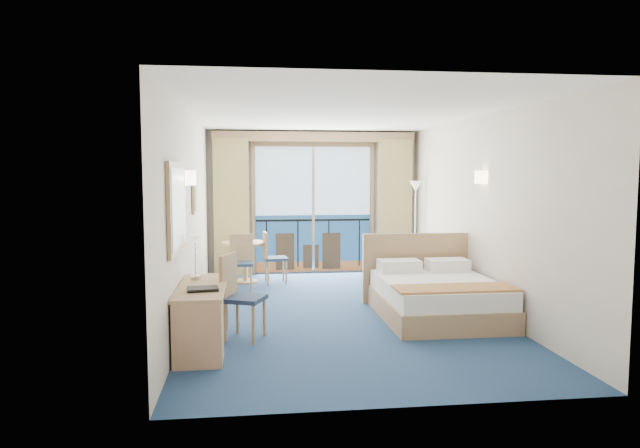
% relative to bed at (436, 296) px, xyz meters
% --- Properties ---
extents(floor, '(6.50, 6.50, 0.00)m').
position_rel_bed_xyz_m(floor, '(-1.24, 0.44, -0.29)').
color(floor, navy).
rests_on(floor, ground).
extents(room_walls, '(4.04, 6.54, 2.72)m').
position_rel_bed_xyz_m(room_walls, '(-1.24, 0.44, 1.49)').
color(room_walls, beige).
rests_on(room_walls, ground).
extents(balcony_door, '(2.36, 0.03, 2.52)m').
position_rel_bed_xyz_m(balcony_door, '(-1.24, 3.66, 0.86)').
color(balcony_door, navy).
rests_on(balcony_door, room_walls).
extents(curtain_left, '(0.65, 0.22, 2.55)m').
position_rel_bed_xyz_m(curtain_left, '(-2.79, 3.51, 0.99)').
color(curtain_left, tan).
rests_on(curtain_left, room_walls).
extents(curtain_right, '(0.65, 0.22, 2.55)m').
position_rel_bed_xyz_m(curtain_right, '(0.31, 3.51, 0.99)').
color(curtain_right, tan).
rests_on(curtain_right, room_walls).
extents(pelmet, '(3.80, 0.25, 0.18)m').
position_rel_bed_xyz_m(pelmet, '(-1.24, 3.54, 2.29)').
color(pelmet, '#A6835A').
rests_on(pelmet, room_walls).
extents(mirror, '(0.05, 1.25, 0.95)m').
position_rel_bed_xyz_m(mirror, '(-3.21, -1.06, 1.26)').
color(mirror, '#A6835A').
rests_on(mirror, room_walls).
extents(wall_print, '(0.04, 0.42, 0.52)m').
position_rel_bed_xyz_m(wall_print, '(-3.21, 0.89, 1.31)').
color(wall_print, '#A6835A').
rests_on(wall_print, room_walls).
extents(sconce_left, '(0.18, 0.18, 0.18)m').
position_rel_bed_xyz_m(sconce_left, '(-3.18, -0.16, 1.56)').
color(sconce_left, '#FFDDB2').
rests_on(sconce_left, room_walls).
extents(sconce_right, '(0.18, 0.18, 0.18)m').
position_rel_bed_xyz_m(sconce_right, '(0.70, 0.29, 1.56)').
color(sconce_right, '#FFDDB2').
rests_on(sconce_right, room_walls).
extents(bed, '(1.63, 1.94, 1.02)m').
position_rel_bed_xyz_m(bed, '(0.00, 0.00, 0.00)').
color(bed, '#A6835A').
rests_on(bed, ground).
extents(nightstand, '(0.40, 0.38, 0.53)m').
position_rel_bed_xyz_m(nightstand, '(0.54, 1.50, -0.02)').
color(nightstand, tan).
rests_on(nightstand, ground).
extents(phone, '(0.18, 0.15, 0.07)m').
position_rel_bed_xyz_m(phone, '(0.59, 1.49, 0.28)').
color(phone, white).
rests_on(phone, nightstand).
extents(armchair, '(1.13, 1.12, 0.74)m').
position_rel_bed_xyz_m(armchair, '(0.04, 1.79, 0.08)').
color(armchair, '#454854').
rests_on(armchair, ground).
extents(floor_lamp, '(0.24, 0.24, 1.76)m').
position_rel_bed_xyz_m(floor_lamp, '(0.59, 3.00, 1.05)').
color(floor_lamp, silver).
rests_on(floor_lamp, ground).
extents(desk, '(0.51, 1.48, 0.69)m').
position_rel_bed_xyz_m(desk, '(-2.97, -1.38, 0.10)').
color(desk, '#A6835A').
rests_on(desk, ground).
extents(desk_chair, '(0.56, 0.55, 0.98)m').
position_rel_bed_xyz_m(desk_chair, '(-2.59, -0.67, 0.27)').
color(desk_chair, '#21314D').
rests_on(desk_chair, ground).
extents(folder, '(0.34, 0.28, 0.03)m').
position_rel_bed_xyz_m(folder, '(-2.94, -1.25, 0.42)').
color(folder, black).
rests_on(folder, desk).
extents(desk_lamp, '(0.13, 0.13, 0.49)m').
position_rel_bed_xyz_m(desk_lamp, '(-3.07, -0.59, 0.77)').
color(desk_lamp, silver).
rests_on(desk_lamp, desk).
extents(round_table, '(0.79, 0.79, 0.71)m').
position_rel_bed_xyz_m(round_table, '(-2.54, 2.73, 0.25)').
color(round_table, '#A6835A').
rests_on(round_table, ground).
extents(table_chair_a, '(0.43, 0.42, 0.90)m').
position_rel_bed_xyz_m(table_chair_a, '(-2.09, 2.58, 0.22)').
color(table_chair_a, '#21314D').
rests_on(table_chair_a, ground).
extents(table_chair_b, '(0.39, 0.40, 0.90)m').
position_rel_bed_xyz_m(table_chair_b, '(-2.59, 2.14, 0.22)').
color(table_chair_b, '#21314D').
rests_on(table_chair_b, ground).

